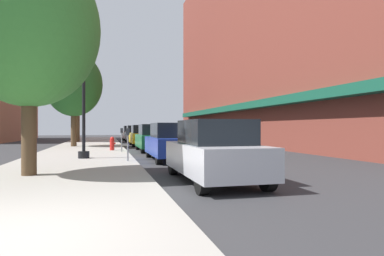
{
  "coord_description": "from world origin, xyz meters",
  "views": [
    {
      "loc": [
        1.19,
        -4.52,
        1.46
      ],
      "look_at": [
        8.11,
        22.09,
        1.42
      ],
      "focal_mm": 31.13,
      "sensor_mm": 36.0,
      "label": 1
    }
  ],
  "objects_px": {
    "tree_mid": "(29,28)",
    "car_white": "(131,133)",
    "fire_hydrant": "(112,143)",
    "parking_meter_near": "(122,137)",
    "lamppost": "(84,88)",
    "car_blue": "(171,142)",
    "car_silver": "(214,152)",
    "car_green": "(153,138)",
    "parking_meter_far": "(128,140)",
    "car_black": "(135,134)",
    "car_yellow": "(142,136)",
    "tree_near": "(74,84)",
    "tree_far": "(78,91)"
  },
  "relations": [
    {
      "from": "car_green",
      "to": "car_yellow",
      "type": "relative_size",
      "value": 1.0
    },
    {
      "from": "car_blue",
      "to": "car_green",
      "type": "bearing_deg",
      "value": 90.85
    },
    {
      "from": "car_black",
      "to": "parking_meter_far",
      "type": "bearing_deg",
      "value": -93.98
    },
    {
      "from": "lamppost",
      "to": "tree_mid",
      "type": "relative_size",
      "value": 0.92
    },
    {
      "from": "car_green",
      "to": "car_yellow",
      "type": "xyz_separation_m",
      "value": [
        0.0,
        6.32,
        0.0
      ]
    },
    {
      "from": "parking_meter_far",
      "to": "tree_near",
      "type": "distance_m",
      "value": 12.52
    },
    {
      "from": "car_green",
      "to": "car_yellow",
      "type": "height_order",
      "value": "same"
    },
    {
      "from": "parking_meter_near",
      "to": "lamppost",
      "type": "bearing_deg",
      "value": -116.91
    },
    {
      "from": "parking_meter_far",
      "to": "car_yellow",
      "type": "xyz_separation_m",
      "value": [
        1.95,
        13.15,
        -0.14
      ]
    },
    {
      "from": "lamppost",
      "to": "tree_mid",
      "type": "bearing_deg",
      "value": -102.97
    },
    {
      "from": "lamppost",
      "to": "car_blue",
      "type": "distance_m",
      "value": 4.49
    },
    {
      "from": "car_white",
      "to": "car_blue",
      "type": "bearing_deg",
      "value": -91.19
    },
    {
      "from": "tree_near",
      "to": "car_yellow",
      "type": "height_order",
      "value": "tree_near"
    },
    {
      "from": "tree_near",
      "to": "car_white",
      "type": "height_order",
      "value": "tree_near"
    },
    {
      "from": "fire_hydrant",
      "to": "car_blue",
      "type": "xyz_separation_m",
      "value": [
        2.44,
        -5.68,
        0.29
      ]
    },
    {
      "from": "tree_far",
      "to": "car_black",
      "type": "xyz_separation_m",
      "value": [
        5.39,
        -0.31,
        -4.1
      ]
    },
    {
      "from": "car_silver",
      "to": "car_green",
      "type": "xyz_separation_m",
      "value": [
        0.0,
        11.89,
        0.0
      ]
    },
    {
      "from": "fire_hydrant",
      "to": "parking_meter_near",
      "type": "relative_size",
      "value": 0.6
    },
    {
      "from": "car_silver",
      "to": "car_black",
      "type": "distance_m",
      "value": 24.39
    },
    {
      "from": "parking_meter_far",
      "to": "car_black",
      "type": "bearing_deg",
      "value": 84.24
    },
    {
      "from": "car_blue",
      "to": "tree_far",
      "type": "bearing_deg",
      "value": 106.98
    },
    {
      "from": "car_green",
      "to": "car_black",
      "type": "height_order",
      "value": "same"
    },
    {
      "from": "tree_far",
      "to": "car_yellow",
      "type": "distance_m",
      "value": 9.39
    },
    {
      "from": "tree_mid",
      "to": "tree_far",
      "type": "relative_size",
      "value": 0.93
    },
    {
      "from": "car_blue",
      "to": "car_white",
      "type": "height_order",
      "value": "same"
    },
    {
      "from": "fire_hydrant",
      "to": "parking_meter_near",
      "type": "xyz_separation_m",
      "value": [
        0.49,
        -1.49,
        0.43
      ]
    },
    {
      "from": "fire_hydrant",
      "to": "parking_meter_far",
      "type": "bearing_deg",
      "value": -85.87
    },
    {
      "from": "parking_meter_near",
      "to": "tree_mid",
      "type": "bearing_deg",
      "value": -108.99
    },
    {
      "from": "tree_mid",
      "to": "car_black",
      "type": "distance_m",
      "value": 23.45
    },
    {
      "from": "parking_meter_near",
      "to": "tree_far",
      "type": "relative_size",
      "value": 0.19
    },
    {
      "from": "car_silver",
      "to": "car_black",
      "type": "bearing_deg",
      "value": 90.45
    },
    {
      "from": "lamppost",
      "to": "parking_meter_near",
      "type": "relative_size",
      "value": 4.5
    },
    {
      "from": "fire_hydrant",
      "to": "parking_meter_far",
      "type": "distance_m",
      "value": 6.75
    },
    {
      "from": "car_white",
      "to": "car_silver",
      "type": "bearing_deg",
      "value": -91.19
    },
    {
      "from": "car_white",
      "to": "tree_far",
      "type": "bearing_deg",
      "value": -132.49
    },
    {
      "from": "tree_near",
      "to": "car_yellow",
      "type": "xyz_separation_m",
      "value": [
        5.02,
        1.57,
        -3.75
      ]
    },
    {
      "from": "tree_mid",
      "to": "car_silver",
      "type": "distance_m",
      "value": 6.24
    },
    {
      "from": "tree_mid",
      "to": "car_white",
      "type": "xyz_separation_m",
      "value": [
        4.89,
        29.11,
        -3.46
      ]
    },
    {
      "from": "car_silver",
      "to": "car_yellow",
      "type": "bearing_deg",
      "value": 90.45
    },
    {
      "from": "fire_hydrant",
      "to": "car_white",
      "type": "height_order",
      "value": "car_white"
    },
    {
      "from": "lamppost",
      "to": "parking_meter_far",
      "type": "relative_size",
      "value": 4.5
    },
    {
      "from": "car_blue",
      "to": "car_yellow",
      "type": "height_order",
      "value": "same"
    },
    {
      "from": "car_white",
      "to": "car_green",
      "type": "bearing_deg",
      "value": -91.19
    },
    {
      "from": "lamppost",
      "to": "fire_hydrant",
      "type": "bearing_deg",
      "value": 75.46
    },
    {
      "from": "tree_near",
      "to": "car_blue",
      "type": "relative_size",
      "value": 1.57
    },
    {
      "from": "fire_hydrant",
      "to": "car_white",
      "type": "bearing_deg",
      "value": 82.72
    },
    {
      "from": "lamppost",
      "to": "car_blue",
      "type": "bearing_deg",
      "value": -10.2
    },
    {
      "from": "tree_mid",
      "to": "car_yellow",
      "type": "distance_m",
      "value": 17.54
    },
    {
      "from": "car_yellow",
      "to": "car_white",
      "type": "distance_m",
      "value": 12.63
    },
    {
      "from": "lamppost",
      "to": "tree_far",
      "type": "bearing_deg",
      "value": 95.26
    }
  ]
}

